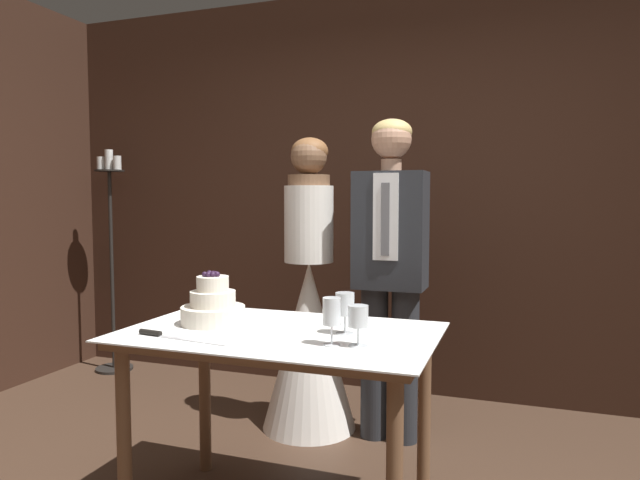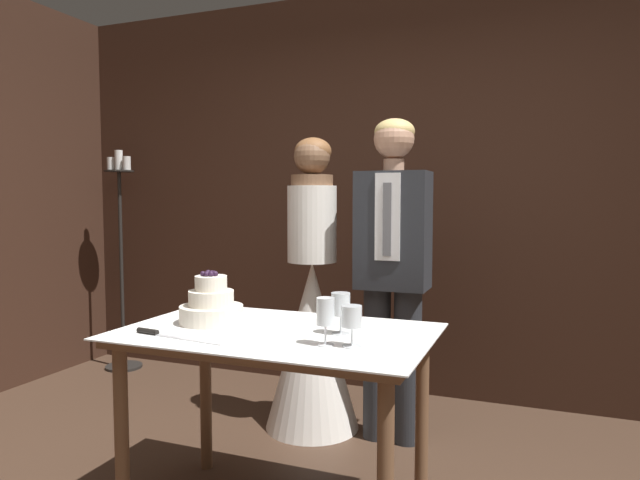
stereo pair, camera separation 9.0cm
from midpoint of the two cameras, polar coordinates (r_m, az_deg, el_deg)
wall_back at (r=3.95m, az=9.31°, el=4.68°), size 5.37×0.12×2.74m
cake_table at (r=2.35m, az=-3.22°, el=-11.52°), size 1.24×0.78×0.80m
tiered_cake at (r=2.48m, az=-9.79°, el=-6.49°), size 0.27×0.27×0.22m
cake_knife at (r=2.30m, az=-14.40°, el=-9.12°), size 0.41×0.07×0.02m
wine_glass_near at (r=2.07m, az=1.81°, el=-7.40°), size 0.07×0.07×0.17m
wine_glass_middle at (r=2.06m, az=4.47°, el=-7.77°), size 0.07×0.07×0.15m
wine_glass_far at (r=2.24m, az=3.24°, el=-6.65°), size 0.08×0.08×0.16m
bride at (r=3.31m, az=-0.00°, el=-8.28°), size 0.54×0.54×1.67m
groom at (r=3.11m, az=8.13°, el=-2.16°), size 0.38×0.25×1.75m
candle_stand at (r=4.67m, az=-18.73°, el=-2.01°), size 0.28×0.28×1.70m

